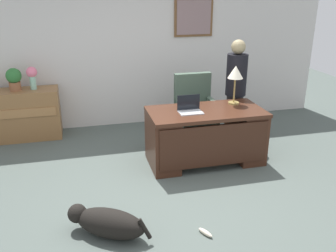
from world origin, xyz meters
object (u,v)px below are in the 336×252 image
(armchair, at_px, (195,111))
(person_standing, at_px, (235,91))
(dog_lying, at_px, (107,222))
(dog_toy_bone, at_px, (205,233))
(desk, at_px, (206,135))
(desk_lamp, at_px, (235,74))
(credenza, at_px, (20,115))
(vase_with_flowers, at_px, (32,75))
(laptop, at_px, (190,108))
(potted_plant, at_px, (14,78))

(armchair, relative_size, person_standing, 0.66)
(dog_lying, bearing_deg, dog_toy_bone, -13.69)
(desk, height_order, desk_lamp, desk_lamp)
(dog_lying, bearing_deg, person_standing, 41.64)
(desk, relative_size, credenza, 1.27)
(credenza, height_order, vase_with_flowers, vase_with_flowers)
(dog_lying, height_order, laptop, laptop)
(dog_lying, height_order, dog_toy_bone, dog_lying)
(armchair, xyz_separation_m, dog_lying, (-1.65, -2.23, -0.33))
(credenza, height_order, laptop, laptop)
(credenza, xyz_separation_m, person_standing, (3.36, -0.96, 0.43))
(desk, xyz_separation_m, credenza, (-2.66, 1.58, -0.01))
(credenza, bearing_deg, desk_lamp, -23.44)
(desk, relative_size, potted_plant, 4.47)
(credenza, height_order, potted_plant, potted_plant)
(dog_toy_bone, bearing_deg, credenza, 123.54)
(potted_plant, bearing_deg, dog_toy_bone, -56.35)
(laptop, bearing_deg, desk, -3.29)
(desk_lamp, bearing_deg, credenza, 156.56)
(person_standing, xyz_separation_m, desk_lamp, (-0.21, -0.41, 0.37))
(vase_with_flowers, distance_m, dog_toy_bone, 3.82)
(desk_lamp, bearing_deg, armchair, 119.68)
(person_standing, relative_size, vase_with_flowers, 4.47)
(laptop, bearing_deg, armchair, 66.96)
(desk_lamp, relative_size, potted_plant, 1.56)
(armchair, bearing_deg, desk_lamp, -60.32)
(laptop, xyz_separation_m, potted_plant, (-2.43, 1.57, 0.19))
(vase_with_flowers, relative_size, potted_plant, 1.02)
(desk, height_order, dog_lying, desk)
(credenza, height_order, armchair, armchair)
(credenza, xyz_separation_m, vase_with_flowers, (0.27, 0.00, 0.64))
(person_standing, bearing_deg, credenza, 164.06)
(person_standing, distance_m, laptop, 1.12)
(armchair, height_order, dog_lying, armchair)
(desk, bearing_deg, armchair, 82.17)
(armchair, bearing_deg, person_standing, -22.91)
(dog_lying, relative_size, dog_toy_bone, 4.35)
(desk_lamp, xyz_separation_m, potted_plant, (-3.16, 1.37, -0.19))
(potted_plant, bearing_deg, vase_with_flowers, 0.00)
(credenza, distance_m, vase_with_flowers, 0.70)
(laptop, distance_m, dog_toy_bone, 1.83)
(person_standing, height_order, dog_toy_bone, person_standing)
(credenza, relative_size, dog_toy_bone, 6.78)
(person_standing, height_order, dog_lying, person_standing)
(person_standing, height_order, potted_plant, person_standing)
(credenza, height_order, person_standing, person_standing)
(person_standing, relative_size, dog_lying, 2.02)
(dog_lying, bearing_deg, vase_with_flowers, 106.40)
(dog_lying, relative_size, vase_with_flowers, 2.21)
(credenza, bearing_deg, dog_toy_bone, -56.46)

